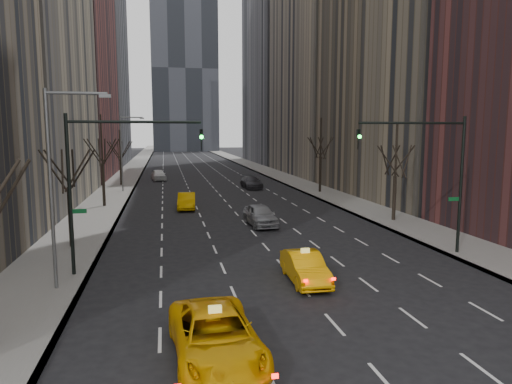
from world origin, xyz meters
TOP-DOWN VIEW (x-y plane):
  - ground at (0.00, 0.00)m, footprint 400.00×400.00m
  - sidewalk_left at (-12.25, 70.00)m, footprint 4.50×320.00m
  - sidewalk_right at (12.25, 70.00)m, footprint 4.50×320.00m
  - bld_left_far at (-21.50, 66.00)m, footprint 14.00×28.00m
  - bld_left_deep at (-21.50, 96.00)m, footprint 14.00×30.00m
  - bld_right_far at (21.50, 64.00)m, footprint 14.00×28.00m
  - bld_right_deep at (21.50, 95.00)m, footprint 14.00×30.00m
  - tree_lw_b at (-12.00, 18.00)m, footprint 3.36×3.50m
  - tree_lw_c at (-12.00, 34.00)m, footprint 3.36×3.50m
  - tree_lw_d at (-12.00, 52.00)m, footprint 3.36×3.50m
  - tree_rw_b at (12.00, 22.00)m, footprint 3.36×3.50m
  - tree_rw_c at (12.00, 40.00)m, footprint 3.36×3.50m
  - traffic_mast_left at (-9.11, 12.00)m, footprint 6.69×0.39m
  - traffic_mast_right at (9.11, 12.00)m, footprint 6.69×0.39m
  - streetlight_near at (-10.84, 10.00)m, footprint 2.83×0.22m
  - streetlight_far at (-10.84, 45.00)m, footprint 2.83×0.22m
  - taxi_suv at (-4.72, 2.16)m, footprint 2.98×5.89m
  - taxi_sedan at (0.39, 8.99)m, footprint 1.65×4.45m
  - silver_sedan_ahead at (1.04, 22.64)m, footprint 2.27×4.99m
  - far_taxi at (-4.23, 31.49)m, footprint 1.93×4.74m
  - far_suv_grey at (4.76, 45.97)m, footprint 2.34×5.37m
  - far_car_white at (-7.12, 58.23)m, footprint 2.49×4.99m

SIDE VIEW (x-z plane):
  - ground at x=0.00m, z-range 0.00..0.00m
  - sidewalk_left at x=-12.25m, z-range 0.00..0.15m
  - sidewalk_right at x=12.25m, z-range 0.00..0.15m
  - taxi_sedan at x=0.39m, z-range 0.00..1.46m
  - far_taxi at x=-4.23m, z-range 0.00..1.53m
  - far_suv_grey at x=4.76m, z-range 0.00..1.54m
  - taxi_suv at x=-4.72m, z-range 0.00..1.60m
  - far_car_white at x=-7.12m, z-range 0.00..1.63m
  - silver_sedan_ahead at x=1.04m, z-range 0.00..1.66m
  - tree_lw_d at x=-12.00m, z-range -0.12..7.24m
  - tree_lw_b at x=-12.00m, z-range -0.19..7.63m
  - tree_rw_b at x=12.00m, z-range -0.19..7.63m
  - tree_lw_c at x=-12.00m, z-range -0.33..8.41m
  - tree_rw_c at x=12.00m, z-range -0.33..8.41m
  - traffic_mast_left at x=-9.11m, z-range 1.49..9.49m
  - traffic_mast_right at x=9.11m, z-range 1.49..9.49m
  - streetlight_near at x=-10.84m, z-range 1.12..10.12m
  - streetlight_far at x=-10.84m, z-range 1.12..10.12m
  - bld_left_far at x=-21.50m, z-range 0.00..44.00m
  - bld_right_far at x=21.50m, z-range 0.00..50.00m
  - bld_right_deep at x=21.50m, z-range 0.00..58.00m
  - bld_left_deep at x=-21.50m, z-range 0.00..60.00m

